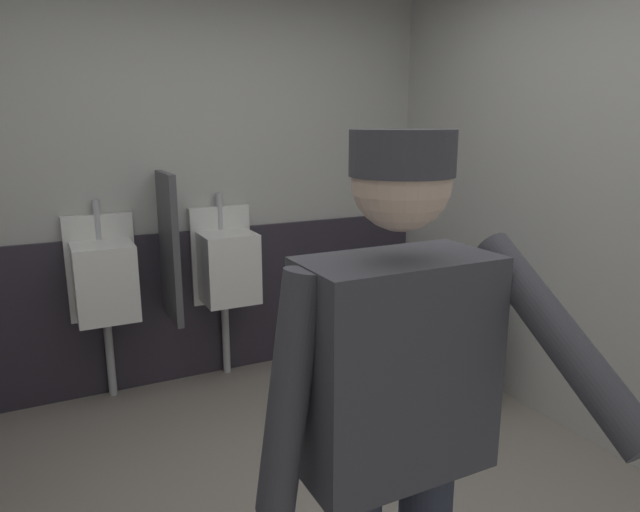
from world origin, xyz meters
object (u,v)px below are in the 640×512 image
at_px(urinal_left, 104,280).
at_px(trash_bin, 462,346).
at_px(urinal_middle, 227,266).
at_px(person, 396,417).

xyz_separation_m(urinal_left, trash_bin, (1.91, -0.96, -0.42)).
height_order(urinal_middle, person, person).
distance_m(person, trash_bin, 2.19).
bearing_deg(person, urinal_left, 99.74).
height_order(urinal_left, trash_bin, urinal_left).
height_order(person, trash_bin, person).
height_order(urinal_middle, trash_bin, urinal_middle).
bearing_deg(urinal_left, person, -80.26).
bearing_deg(person, trash_bin, 44.41).
relative_size(urinal_left, urinal_middle, 1.00).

